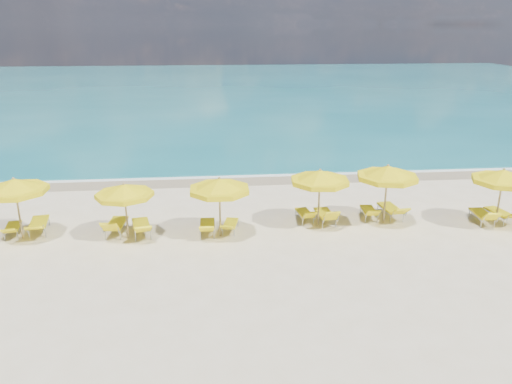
{
  "coord_description": "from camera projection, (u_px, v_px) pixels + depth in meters",
  "views": [
    {
      "loc": [
        -2.01,
        -18.94,
        8.11
      ],
      "look_at": [
        0.0,
        1.5,
        1.2
      ],
      "focal_mm": 35.0,
      "sensor_mm": 36.0,
      "label": 1
    }
  ],
  "objects": [
    {
      "name": "lounger_5_left",
      "position": [
        305.0,
        216.0,
        21.66
      ],
      "size": [
        0.71,
        1.65,
        0.76
      ],
      "rotation": [
        0.0,
        0.0,
        0.11
      ],
      "color": "#A5A8AD",
      "rests_on": "ground"
    },
    {
      "name": "foam_line",
      "position": [
        244.0,
        175.0,
        28.37
      ],
      "size": [
        120.0,
        1.2,
        0.03
      ],
      "primitive_type": "cube",
      "color": "white",
      "rests_on": "ground"
    },
    {
      "name": "umbrella_6",
      "position": [
        388.0,
        173.0,
        20.78
      ],
      "size": [
        2.98,
        2.98,
        2.62
      ],
      "rotation": [
        0.0,
        0.0,
        0.17
      ],
      "color": "tan",
      "rests_on": "ground"
    },
    {
      "name": "whitecap_near",
      "position": [
        153.0,
        142.0,
        36.12
      ],
      "size": [
        14.0,
        0.36,
        0.05
      ],
      "primitive_type": "cube",
      "color": "white",
      "rests_on": "ground"
    },
    {
      "name": "ground_plane",
      "position": [
        260.0,
        231.0,
        20.64
      ],
      "size": [
        120.0,
        120.0,
        0.0
      ],
      "primitive_type": "plane",
      "color": "beige"
    },
    {
      "name": "whitecap_far",
      "position": [
        321.0,
        121.0,
        44.02
      ],
      "size": [
        18.0,
        0.3,
        0.05
      ],
      "primitive_type": "cube",
      "color": "white",
      "rests_on": "ground"
    },
    {
      "name": "wet_sand_band",
      "position": [
        246.0,
        179.0,
        27.62
      ],
      "size": [
        120.0,
        2.6,
        0.01
      ],
      "primitive_type": "cube",
      "color": "tan",
      "rests_on": "ground"
    },
    {
      "name": "lounger_5_right",
      "position": [
        325.0,
        218.0,
        21.39
      ],
      "size": [
        0.75,
        1.9,
        0.93
      ],
      "rotation": [
        0.0,
        0.0,
        0.06
      ],
      "color": "#A5A8AD",
      "rests_on": "ground"
    },
    {
      "name": "lounger_3_right",
      "position": [
        142.0,
        229.0,
        20.19
      ],
      "size": [
        1.05,
        2.09,
        0.84
      ],
      "rotation": [
        0.0,
        0.0,
        0.21
      ],
      "color": "#A5A8AD",
      "rests_on": "ground"
    },
    {
      "name": "umbrella_3",
      "position": [
        124.0,
        191.0,
        19.34
      ],
      "size": [
        2.54,
        2.54,
        2.31
      ],
      "rotation": [
        0.0,
        0.0,
        0.12
      ],
      "color": "tan",
      "rests_on": "ground"
    },
    {
      "name": "lounger_3_left",
      "position": [
        116.0,
        228.0,
        20.29
      ],
      "size": [
        0.83,
        2.01,
        0.95
      ],
      "rotation": [
        0.0,
        0.0,
        -0.08
      ],
      "color": "#A5A8AD",
      "rests_on": "ground"
    },
    {
      "name": "lounger_4_right",
      "position": [
        230.0,
        227.0,
        20.51
      ],
      "size": [
        0.84,
        1.69,
        0.66
      ],
      "rotation": [
        0.0,
        0.0,
        -0.21
      ],
      "color": "#A5A8AD",
      "rests_on": "ground"
    },
    {
      "name": "lounger_7_left",
      "position": [
        482.0,
        218.0,
        21.41
      ],
      "size": [
        0.79,
        1.88,
        0.87
      ],
      "rotation": [
        0.0,
        0.0,
        -0.1
      ],
      "color": "#A5A8AD",
      "rests_on": "ground"
    },
    {
      "name": "lounger_2_left",
      "position": [
        13.0,
        230.0,
        20.18
      ],
      "size": [
        0.83,
        1.73,
        0.67
      ],
      "rotation": [
        0.0,
        0.0,
        0.18
      ],
      "color": "#A5A8AD",
      "rests_on": "ground"
    },
    {
      "name": "umbrella_5",
      "position": [
        320.0,
        177.0,
        20.51
      ],
      "size": [
        3.09,
        3.09,
        2.52
      ],
      "rotation": [
        0.0,
        0.0,
        0.29
      ],
      "color": "tan",
      "rests_on": "ground"
    },
    {
      "name": "umbrella_4",
      "position": [
        219.0,
        186.0,
        19.47
      ],
      "size": [
        3.21,
        3.21,
        2.49
      ],
      "rotation": [
        0.0,
        0.0,
        0.39
      ],
      "color": "tan",
      "rests_on": "ground"
    },
    {
      "name": "lounger_6_left",
      "position": [
        369.0,
        214.0,
        21.94
      ],
      "size": [
        0.71,
        1.72,
        0.75
      ],
      "rotation": [
        0.0,
        0.0,
        -0.09
      ],
      "color": "#A5A8AD",
      "rests_on": "ground"
    },
    {
      "name": "lounger_2_right",
      "position": [
        39.0,
        227.0,
        20.4
      ],
      "size": [
        1.0,
        2.16,
        0.76
      ],
      "rotation": [
        0.0,
        0.0,
        0.17
      ],
      "color": "#A5A8AD",
      "rests_on": "ground"
    },
    {
      "name": "umbrella_7",
      "position": [
        503.0,
        177.0,
        20.54
      ],
      "size": [
        2.5,
        2.5,
        2.53
      ],
      "rotation": [
        0.0,
        0.0,
        -0.0
      ],
      "color": "tan",
      "rests_on": "ground"
    },
    {
      "name": "lounger_4_left",
      "position": [
        207.0,
        229.0,
        20.29
      ],
      "size": [
        0.65,
        1.84,
        0.78
      ],
      "rotation": [
        0.0,
        0.0,
        -0.02
      ],
      "color": "#A5A8AD",
      "rests_on": "ground"
    },
    {
      "name": "umbrella_2",
      "position": [
        15.0,
        187.0,
        19.23
      ],
      "size": [
        3.3,
        3.3,
        2.56
      ],
      "rotation": [
        0.0,
        0.0,
        -0.4
      ],
      "color": "tan",
      "rests_on": "ground"
    },
    {
      "name": "lounger_6_right",
      "position": [
        391.0,
        212.0,
        22.01
      ],
      "size": [
        0.84,
        2.05,
        0.87
      ],
      "rotation": [
        0.0,
        0.0,
        0.09
      ],
      "color": "#A5A8AD",
      "rests_on": "ground"
    },
    {
      "name": "ocean",
      "position": [
        222.0,
        89.0,
        65.91
      ],
      "size": [
        120.0,
        80.0,
        0.3
      ],
      "primitive_type": "cube",
      "color": "#146A72",
      "rests_on": "ground"
    },
    {
      "name": "lounger_7_right",
      "position": [
        500.0,
        216.0,
        21.62
      ],
      "size": [
        0.89,
        1.91,
        0.81
      ],
      "rotation": [
        0.0,
        0.0,
        0.16
      ],
      "color": "#A5A8AD",
      "rests_on": "ground"
    }
  ]
}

